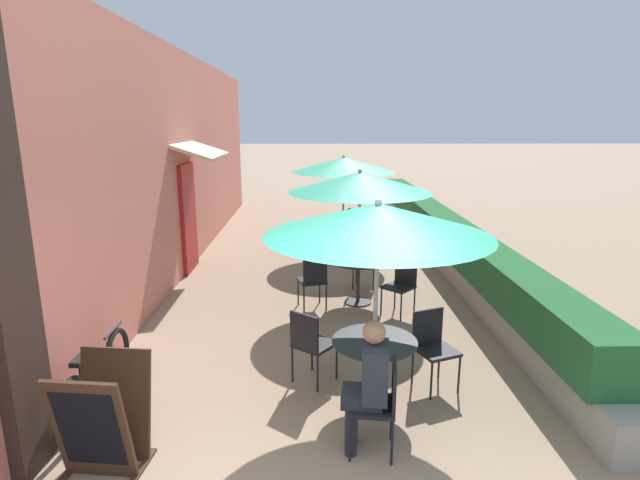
# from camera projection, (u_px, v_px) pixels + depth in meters

# --- Properties ---
(cafe_facade_wall) EXTENTS (0.98, 14.26, 4.20)m
(cafe_facade_wall) POSITION_uv_depth(u_px,v_px,m) (185.00, 162.00, 10.04)
(cafe_facade_wall) COLOR #C66B5B
(cafe_facade_wall) RESTS_ON ground_plane
(planter_hedge) EXTENTS (0.60, 13.26, 1.01)m
(planter_hedge) POSITION_uv_depth(u_px,v_px,m) (441.00, 235.00, 10.53)
(planter_hedge) COLOR gray
(planter_hedge) RESTS_ON ground_plane
(patio_table_near) EXTENTS (0.88, 0.88, 0.71)m
(patio_table_near) POSITION_uv_depth(u_px,v_px,m) (374.00, 355.00, 5.14)
(patio_table_near) COLOR #28282D
(patio_table_near) RESTS_ON ground_plane
(patio_umbrella_near) EXTENTS (2.23, 2.23, 2.18)m
(patio_umbrella_near) POSITION_uv_depth(u_px,v_px,m) (378.00, 220.00, 4.80)
(patio_umbrella_near) COLOR #B7B7BC
(patio_umbrella_near) RESTS_ON ground_plane
(cafe_chair_near_left) EXTENTS (0.52, 0.52, 0.87)m
(cafe_chair_near_left) POSITION_uv_depth(u_px,v_px,m) (433.00, 342.00, 5.51)
(cafe_chair_near_left) COLOR black
(cafe_chair_near_left) RESTS_ON ground_plane
(cafe_chair_near_right) EXTENTS (0.56, 0.56, 0.87)m
(cafe_chair_near_right) POSITION_uv_depth(u_px,v_px,m) (310.00, 341.00, 5.55)
(cafe_chair_near_right) COLOR black
(cafe_chair_near_right) RESTS_ON ground_plane
(cafe_chair_near_back) EXTENTS (0.45, 0.45, 0.87)m
(cafe_chair_near_back) POSITION_uv_depth(u_px,v_px,m) (381.00, 399.00, 4.39)
(cafe_chair_near_back) COLOR black
(cafe_chair_near_back) RESTS_ON ground_plane
(seated_patron_near_back) EXTENTS (0.44, 0.37, 1.25)m
(seated_patron_near_back) POSITION_uv_depth(u_px,v_px,m) (369.00, 381.00, 4.36)
(seated_patron_near_back) COLOR #23232D
(seated_patron_near_back) RESTS_ON ground_plane
(patio_table_mid) EXTENTS (0.88, 0.88, 0.71)m
(patio_table_mid) POSITION_uv_depth(u_px,v_px,m) (358.00, 270.00, 8.03)
(patio_table_mid) COLOR #28282D
(patio_table_mid) RESTS_ON ground_plane
(patio_umbrella_mid) EXTENTS (2.23, 2.23, 2.18)m
(patio_umbrella_mid) POSITION_uv_depth(u_px,v_px,m) (360.00, 182.00, 7.70)
(patio_umbrella_mid) COLOR #B7B7BC
(patio_umbrella_mid) RESTS_ON ground_plane
(cafe_chair_mid_left) EXTENTS (0.49, 0.49, 0.87)m
(cafe_chair_mid_left) POSITION_uv_depth(u_px,v_px,m) (313.00, 278.00, 7.75)
(cafe_chair_mid_left) COLOR black
(cafe_chair_mid_left) RESTS_ON ground_plane
(cafe_chair_mid_right) EXTENTS (0.57, 0.57, 0.87)m
(cafe_chair_mid_right) POSITION_uv_depth(u_px,v_px,m) (401.00, 282.00, 7.58)
(cafe_chair_mid_right) COLOR black
(cafe_chair_mid_right) RESTS_ON ground_plane
(cafe_chair_mid_back) EXTENTS (0.49, 0.49, 0.87)m
(cafe_chair_mid_back) POSITION_uv_depth(u_px,v_px,m) (361.00, 259.00, 8.79)
(cafe_chair_mid_back) COLOR black
(cafe_chair_mid_back) RESTS_ON ground_plane
(coffee_cup_mid) EXTENTS (0.07, 0.07, 0.09)m
(coffee_cup_mid) POSITION_uv_depth(u_px,v_px,m) (351.00, 258.00, 7.96)
(coffee_cup_mid) COLOR teal
(coffee_cup_mid) RESTS_ON patio_table_mid
(patio_table_far) EXTENTS (0.88, 0.88, 0.71)m
(patio_table_far) POSITION_uv_depth(u_px,v_px,m) (343.00, 230.00, 11.02)
(patio_table_far) COLOR #28282D
(patio_table_far) RESTS_ON ground_plane
(patio_umbrella_far) EXTENTS (2.23, 2.23, 2.18)m
(patio_umbrella_far) POSITION_uv_depth(u_px,v_px,m) (344.00, 165.00, 10.69)
(patio_umbrella_far) COLOR #B7B7BC
(patio_umbrella_far) RESTS_ON ground_plane
(cafe_chair_far_left) EXTENTS (0.53, 0.53, 0.87)m
(cafe_chair_far_left) POSITION_uv_depth(u_px,v_px,m) (333.00, 239.00, 10.30)
(cafe_chair_far_left) COLOR black
(cafe_chair_far_left) RESTS_ON ground_plane
(cafe_chair_far_right) EXTENTS (0.53, 0.53, 0.87)m
(cafe_chair_far_right) POSITION_uv_depth(u_px,v_px,m) (352.00, 224.00, 11.75)
(cafe_chair_far_right) COLOR black
(cafe_chair_far_right) RESTS_ON ground_plane
(coffee_cup_far) EXTENTS (0.07, 0.07, 0.09)m
(coffee_cup_far) POSITION_uv_depth(u_px,v_px,m) (347.00, 220.00, 11.03)
(coffee_cup_far) COLOR #232328
(coffee_cup_far) RESTS_ON patio_table_far
(bicycle_leaning) EXTENTS (0.10, 1.72, 0.71)m
(bicycle_leaning) POSITION_uv_depth(u_px,v_px,m) (96.00, 379.00, 5.10)
(bicycle_leaning) COLOR black
(bicycle_leaning) RESTS_ON ground_plane
(menu_board) EXTENTS (0.70, 0.70, 0.97)m
(menu_board) POSITION_uv_depth(u_px,v_px,m) (104.00, 417.00, 4.19)
(menu_board) COLOR #422819
(menu_board) RESTS_ON ground_plane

